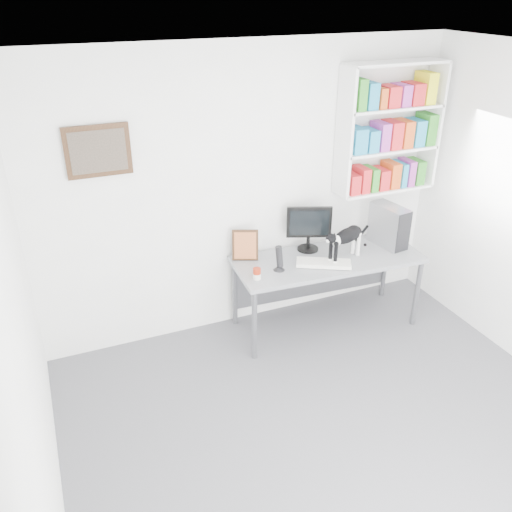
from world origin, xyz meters
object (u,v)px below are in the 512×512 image
at_px(desk, 326,291).
at_px(pc_tower, 389,225).
at_px(bookshelf, 390,129).
at_px(keyboard, 324,263).
at_px(monitor, 309,228).
at_px(soup_can, 257,274).
at_px(cat, 346,243).
at_px(leaning_print, 245,245).
at_px(speaker, 279,258).

xyz_separation_m(desk, pc_tower, (0.69, 0.04, 0.58)).
height_order(bookshelf, keyboard, bookshelf).
bearing_deg(monitor, soup_can, -131.85).
relative_size(bookshelf, keyboard, 2.46).
distance_m(pc_tower, cat, 0.57).
bearing_deg(pc_tower, bookshelf, 66.74).
bearing_deg(leaning_print, soup_can, -74.20).
relative_size(monitor, speaker, 1.87).
bearing_deg(cat, keyboard, 167.78).
bearing_deg(keyboard, leaning_print, 176.23).
relative_size(pc_tower, cat, 0.77).
height_order(desk, monitor, monitor).
xyz_separation_m(desk, speaker, (-0.54, -0.04, 0.50)).
distance_m(bookshelf, leaning_print, 1.77).
distance_m(bookshelf, keyboard, 1.44).
bearing_deg(soup_can, speaker, 16.59).
relative_size(soup_can, cat, 0.20).
height_order(bookshelf, monitor, bookshelf).
xyz_separation_m(bookshelf, pc_tower, (-0.07, -0.25, -0.90)).
distance_m(monitor, cat, 0.40).
bearing_deg(bookshelf, cat, -149.33).
bearing_deg(leaning_print, desk, 1.92).
xyz_separation_m(desk, monitor, (-0.10, 0.23, 0.61)).
bearing_deg(bookshelf, desk, -159.32).
distance_m(desk, keyboard, 0.42).
xyz_separation_m(keyboard, soup_can, (-0.68, -0.01, 0.03)).
xyz_separation_m(leaning_print, soup_can, (-0.05, -0.40, -0.10)).
distance_m(monitor, leaning_print, 0.65).
distance_m(monitor, keyboard, 0.40).
distance_m(bookshelf, monitor, 1.22).
relative_size(desk, soup_can, 17.18).
bearing_deg(keyboard, cat, 34.64).
bearing_deg(bookshelf, soup_can, -165.38).
xyz_separation_m(monitor, keyboard, (-0.01, -0.34, -0.21)).
distance_m(monitor, soup_can, 0.79).
relative_size(monitor, keyboard, 0.91).
bearing_deg(monitor, cat, -32.23).
xyz_separation_m(monitor, speaker, (-0.44, -0.27, -0.11)).
bearing_deg(pc_tower, cat, -176.13).
xyz_separation_m(bookshelf, keyboard, (-0.87, -0.40, -1.08)).
relative_size(monitor, pc_tower, 1.13).
distance_m(monitor, pc_tower, 0.81).
xyz_separation_m(desk, soup_can, (-0.79, -0.12, 0.43)).
bearing_deg(keyboard, desk, 73.08).
xyz_separation_m(pc_tower, speaker, (-1.23, -0.08, -0.08)).
relative_size(speaker, soup_can, 2.35).
bearing_deg(leaning_print, speaker, -35.16).
xyz_separation_m(monitor, soup_can, (-0.69, -0.35, -0.18)).
xyz_separation_m(monitor, cat, (0.23, -0.31, -0.07)).
relative_size(monitor, soup_can, 4.40).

